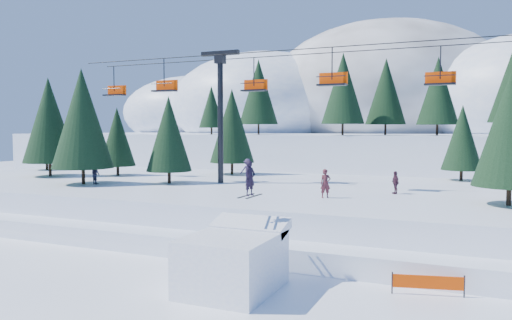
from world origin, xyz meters
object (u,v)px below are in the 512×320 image
at_px(jump_kicker, 234,260).
at_px(banner_near, 428,282).
at_px(chairlift, 341,92).
at_px(banner_far, 470,277).

bearing_deg(jump_kicker, banner_near, 18.30).
bearing_deg(chairlift, jump_kicker, -91.77).
xyz_separation_m(jump_kicker, banner_far, (9.09, 3.95, -0.74)).
bearing_deg(banner_near, chairlift, 116.99).
height_order(jump_kicker, chairlift, chairlift).
relative_size(banner_near, banner_far, 1.01).
xyz_separation_m(jump_kicker, banner_near, (7.53, 2.49, -0.74)).
bearing_deg(banner_far, jump_kicker, -156.51).
distance_m(jump_kicker, chairlift, 18.18).
distance_m(chairlift, banner_far, 17.41).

